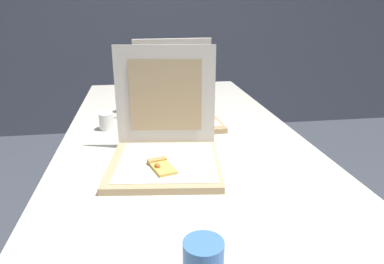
% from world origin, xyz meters
% --- Properties ---
extents(wall_back, '(10.00, 0.10, 2.60)m').
position_xyz_m(wall_back, '(0.00, 2.88, 1.30)').
color(wall_back, slate).
rests_on(wall_back, ground).
extents(table, '(0.97, 2.09, 0.75)m').
position_xyz_m(table, '(0.00, 0.58, 0.71)').
color(table, silver).
rests_on(table, ground).
extents(pizza_box_front, '(0.41, 0.41, 0.38)m').
position_xyz_m(pizza_box_front, '(-0.09, 0.29, 0.81)').
color(pizza_box_front, tan).
rests_on(pizza_box_front, table).
extents(pizza_box_middle, '(0.39, 0.39, 0.37)m').
position_xyz_m(pizza_box_middle, '(-0.01, 0.74, 0.81)').
color(pizza_box_middle, tan).
rests_on(pizza_box_middle, table).
extents(cup_white_mid, '(0.06, 0.06, 0.07)m').
position_xyz_m(cup_white_mid, '(-0.32, 0.68, 0.79)').
color(cup_white_mid, white).
rests_on(cup_white_mid, table).
extents(cup_white_far, '(0.06, 0.06, 0.07)m').
position_xyz_m(cup_white_far, '(-0.25, 0.94, 0.79)').
color(cup_white_far, white).
rests_on(cup_white_far, table).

